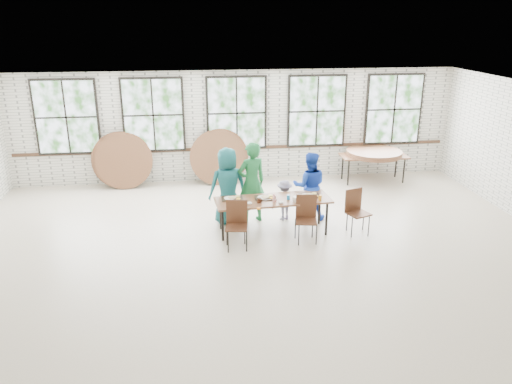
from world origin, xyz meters
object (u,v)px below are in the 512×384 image
dining_table (273,201)px  chair_near_left (237,220)px  chair_near_right (306,214)px  storage_table (374,157)px

dining_table → chair_near_left: size_ratio=2.58×
dining_table → chair_near_right: size_ratio=2.58×
storage_table → dining_table: bearing=-135.6°
chair_near_right → storage_table: 4.42m
chair_near_left → storage_table: size_ratio=0.52×
chair_near_right → storage_table: bearing=63.4°
chair_near_left → chair_near_right: size_ratio=1.00×
chair_near_left → storage_table: (4.11, 3.64, 0.13)m
storage_table → chair_near_left: bearing=-136.9°
dining_table → storage_table: same height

